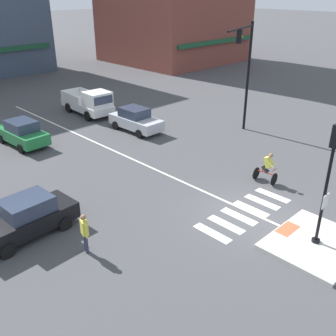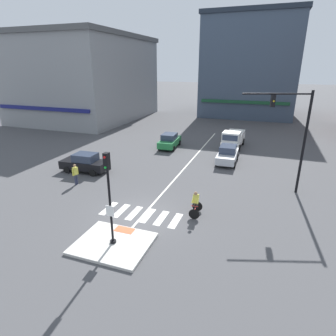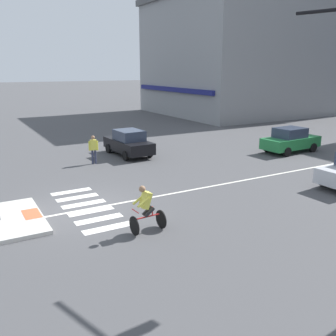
{
  "view_description": "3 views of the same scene",
  "coord_description": "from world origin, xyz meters",
  "px_view_note": "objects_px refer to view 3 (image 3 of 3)",
  "views": [
    {
      "loc": [
        -13.07,
        -8.19,
        9.34
      ],
      "look_at": [
        -1.1,
        4.08,
        1.3
      ],
      "focal_mm": 41.61,
      "sensor_mm": 36.0,
      "label": 1
    },
    {
      "loc": [
        6.82,
        -13.74,
        8.75
      ],
      "look_at": [
        0.46,
        3.98,
        1.85
      ],
      "focal_mm": 29.78,
      "sensor_mm": 36.0,
      "label": 2
    },
    {
      "loc": [
        13.91,
        -3.97,
        5.41
      ],
      "look_at": [
        0.9,
        3.41,
        1.43
      ],
      "focal_mm": 40.14,
      "sensor_mm": 36.0,
      "label": 3
    }
  ],
  "objects_px": {
    "car_green_westbound_distant": "(290,140)",
    "cyclist": "(146,208)",
    "pedestrian_at_curb_left": "(93,147)",
    "car_black_cross_left": "(129,143)"
  },
  "relations": [
    {
      "from": "car_black_cross_left",
      "to": "pedestrian_at_curb_left",
      "type": "distance_m",
      "value": 2.87
    },
    {
      "from": "pedestrian_at_curb_left",
      "to": "car_green_westbound_distant",
      "type": "bearing_deg",
      "value": 74.65
    },
    {
      "from": "car_green_westbound_distant",
      "to": "pedestrian_at_curb_left",
      "type": "bearing_deg",
      "value": -105.35
    },
    {
      "from": "car_green_westbound_distant",
      "to": "cyclist",
      "type": "bearing_deg",
      "value": -64.59
    },
    {
      "from": "car_black_cross_left",
      "to": "pedestrian_at_curb_left",
      "type": "bearing_deg",
      "value": -68.55
    },
    {
      "from": "pedestrian_at_curb_left",
      "to": "car_black_cross_left",
      "type": "bearing_deg",
      "value": 111.45
    },
    {
      "from": "cyclist",
      "to": "car_green_westbound_distant",
      "type": "bearing_deg",
      "value": 115.41
    },
    {
      "from": "car_green_westbound_distant",
      "to": "pedestrian_at_curb_left",
      "type": "distance_m",
      "value": 12.83
    },
    {
      "from": "cyclist",
      "to": "pedestrian_at_curb_left",
      "type": "distance_m",
      "value": 10.14
    },
    {
      "from": "car_black_cross_left",
      "to": "car_green_westbound_distant",
      "type": "xyz_separation_m",
      "value": [
        4.44,
        9.7,
        0.0
      ]
    }
  ]
}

